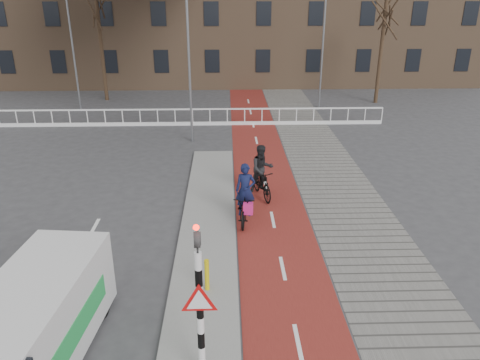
{
  "coord_description": "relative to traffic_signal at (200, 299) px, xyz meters",
  "views": [
    {
      "loc": [
        -0.06,
        -9.28,
        7.41
      ],
      "look_at": [
        0.37,
        5.0,
        1.5
      ],
      "focal_mm": 35.0,
      "sensor_mm": 36.0,
      "label": 1
    }
  ],
  "objects": [
    {
      "name": "ground",
      "position": [
        0.6,
        2.02,
        -1.99
      ],
      "size": [
        120.0,
        120.0,
        0.0
      ],
      "primitive_type": "plane",
      "color": "#38383A",
      "rests_on": "ground"
    },
    {
      "name": "bike_lane",
      "position": [
        2.1,
        12.02,
        -1.98
      ],
      "size": [
        2.5,
        60.0,
        0.01
      ],
      "primitive_type": "cube",
      "color": "maroon",
      "rests_on": "ground"
    },
    {
      "name": "sidewalk",
      "position": [
        4.9,
        12.02,
        -1.98
      ],
      "size": [
        3.0,
        60.0,
        0.01
      ],
      "primitive_type": "cube",
      "color": "slate",
      "rests_on": "ground"
    },
    {
      "name": "curb_island",
      "position": [
        -0.1,
        6.02,
        -1.93
      ],
      "size": [
        1.8,
        16.0,
        0.12
      ],
      "primitive_type": "cube",
      "color": "gray",
      "rests_on": "ground"
    },
    {
      "name": "traffic_signal",
      "position": [
        0.0,
        0.0,
        0.0
      ],
      "size": [
        0.8,
        0.8,
        3.68
      ],
      "color": "black",
      "rests_on": "curb_island"
    },
    {
      "name": "bollard",
      "position": [
        -0.0,
        2.93,
        -1.43
      ],
      "size": [
        0.12,
        0.12,
        0.88
      ],
      "primitive_type": "cylinder",
      "color": "#D1B90B",
      "rests_on": "curb_island"
    },
    {
      "name": "cyclist_near",
      "position": [
        1.15,
        6.96,
        -1.29
      ],
      "size": [
        0.94,
        2.06,
        2.06
      ],
      "rotation": [
        0.0,
        0.0,
        -0.13
      ],
      "color": "black",
      "rests_on": "bike_lane"
    },
    {
      "name": "cyclist_far",
      "position": [
        1.85,
        8.91,
        -1.13
      ],
      "size": [
        1.05,
        2.01,
        2.06
      ],
      "rotation": [
        0.0,
        0.0,
        0.28
      ],
      "color": "black",
      "rests_on": "bike_lane"
    },
    {
      "name": "van",
      "position": [
        -3.44,
        0.65,
        -0.98
      ],
      "size": [
        2.23,
        4.63,
        1.92
      ],
      "rotation": [
        0.0,
        0.0,
        -0.1
      ],
      "color": "silver",
      "rests_on": "ground"
    },
    {
      "name": "railing",
      "position": [
        -4.4,
        19.02,
        -1.68
      ],
      "size": [
        28.0,
        0.1,
        0.99
      ],
      "color": "silver",
      "rests_on": "ground"
    },
    {
      "name": "tree_mid",
      "position": [
        -7.9,
        25.8,
        1.37
      ],
      "size": [
        0.25,
        0.25,
        6.71
      ],
      "primitive_type": "cylinder",
      "color": "#312315",
      "rests_on": "ground"
    },
    {
      "name": "tree_right",
      "position": [
        10.88,
        24.39,
        1.35
      ],
      "size": [
        0.25,
        0.25,
        6.68
      ],
      "primitive_type": "cylinder",
      "color": "#312315",
      "rests_on": "ground"
    },
    {
      "name": "streetlight_near",
      "position": [
        -1.23,
        15.96,
        1.81
      ],
      "size": [
        0.12,
        0.12,
        7.61
      ],
      "primitive_type": "cylinder",
      "color": "slate",
      "rests_on": "ground"
    },
    {
      "name": "streetlight_left",
      "position": [
        -8.81,
        22.55,
        1.66
      ],
      "size": [
        0.12,
        0.12,
        7.3
      ],
      "primitive_type": "cylinder",
      "color": "slate",
      "rests_on": "ground"
    },
    {
      "name": "streetlight_right",
      "position": [
        6.71,
        23.16,
        2.23
      ],
      "size": [
        0.12,
        0.12,
        8.43
      ],
      "primitive_type": "cylinder",
      "color": "slate",
      "rests_on": "ground"
    }
  ]
}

